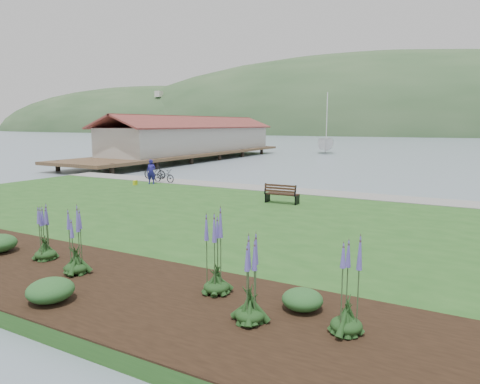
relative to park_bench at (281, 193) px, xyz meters
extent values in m
plane|color=slate|center=(-2.66, -2.66, -0.92)|extent=(600.00, 600.00, 0.00)
cube|color=#23511C|center=(-2.66, -4.66, -0.72)|extent=(34.00, 20.00, 0.40)
cube|color=gray|center=(-2.66, 4.24, -0.50)|extent=(34.00, 2.20, 0.03)
cube|color=black|center=(0.34, -12.46, -0.50)|extent=(24.00, 4.40, 0.04)
cube|color=#4C3826|center=(-22.66, 23.34, -0.07)|extent=(8.00, 36.00, 0.30)
cube|color=#B2ADA3|center=(-22.66, 25.34, 1.58)|extent=(6.40, 28.00, 3.00)
cube|color=black|center=(0.00, 0.11, -0.05)|extent=(1.68, 0.62, 0.05)
cube|color=black|center=(0.00, -0.20, 0.26)|extent=(1.67, 0.20, 0.52)
cube|color=black|center=(-0.82, 0.09, -0.29)|extent=(0.08, 0.58, 0.46)
cube|color=black|center=(0.81, 0.13, -0.29)|extent=(0.08, 0.58, 0.46)
imported|color=navy|center=(-10.58, 2.47, 0.46)|extent=(0.84, 0.71, 1.95)
imported|color=black|center=(-10.30, 3.45, -0.06)|extent=(0.66, 1.76, 0.91)
imported|color=black|center=(-12.02, 4.54, 0.01)|extent=(0.80, 1.80, 1.05)
imported|color=silver|center=(-11.41, 43.78, -0.92)|extent=(13.73, 13.86, 29.02)
cube|color=#C6C717|center=(-11.18, 1.52, -0.36)|extent=(0.23, 0.31, 0.31)
ellipsoid|color=#143413|center=(-0.68, -12.28, -0.32)|extent=(0.62, 0.62, 0.31)
cone|color=#4E439D|center=(-0.68, -12.28, 0.67)|extent=(0.36, 0.36, 1.68)
ellipsoid|color=#143413|center=(3.33, -11.63, -0.32)|extent=(0.62, 0.62, 0.31)
cone|color=#4E439D|center=(3.33, -11.63, 0.84)|extent=(0.36, 0.36, 2.01)
ellipsoid|color=#143413|center=(4.71, -12.58, -0.32)|extent=(0.62, 0.62, 0.31)
cone|color=#4E439D|center=(4.71, -12.58, 0.60)|extent=(0.36, 0.36, 1.54)
ellipsoid|color=#143413|center=(6.54, -12.10, -0.32)|extent=(0.62, 0.62, 0.31)
cone|color=#4E439D|center=(6.54, -12.10, 0.87)|extent=(0.32, 0.32, 2.09)
ellipsoid|color=#143413|center=(-2.47, -11.88, -0.32)|extent=(0.62, 0.62, 0.31)
cone|color=#4E439D|center=(-2.47, -11.88, 0.64)|extent=(0.40, 0.40, 1.61)
ellipsoid|color=#1E4C21|center=(0.29, -13.83, -0.22)|extent=(1.04, 1.04, 0.52)
ellipsoid|color=#1E4C21|center=(5.43, -11.50, -0.26)|extent=(0.89, 0.89, 0.44)
camera|label=1|loc=(8.44, -19.82, 3.49)|focal=32.00mm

